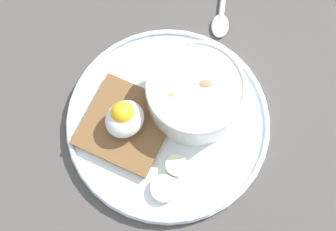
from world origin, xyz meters
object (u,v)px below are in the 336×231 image
object	(u,v)px
toast_slice	(126,125)
banana_slice_front	(164,188)
poached_egg	(124,118)
banana_slice_left	(176,165)
spoon	(222,10)
oatmeal_bowl	(195,93)

from	to	relation	value
toast_slice	banana_slice_front	world-z (taller)	same
poached_egg	banana_slice_left	xyz separation A→B (cm)	(-0.63, 8.08, -2.41)
toast_slice	spoon	distance (cm)	21.19
banana_slice_front	poached_egg	bearing A→B (deg)	-104.92
poached_egg	spoon	distance (cm)	21.42
oatmeal_bowl	poached_egg	size ratio (longest dim) A/B	2.44
spoon	toast_slice	bearing A→B (deg)	8.05
poached_egg	banana_slice_front	distance (cm)	9.61
oatmeal_bowl	banana_slice_left	size ratio (longest dim) A/B	3.16
poached_egg	spoon	size ratio (longest dim) A/B	0.48
oatmeal_bowl	spoon	world-z (taller)	oatmeal_bowl
toast_slice	banana_slice_front	size ratio (longest dim) A/B	3.68
oatmeal_bowl	toast_slice	size ratio (longest dim) A/B	0.92
spoon	banana_slice_left	bearing A→B (deg)	28.36
banana_slice_front	banana_slice_left	xyz separation A→B (cm)	(-3.02, -0.88, 0.15)
toast_slice	poached_egg	xyz separation A→B (cm)	(-0.04, -0.09, 2.42)
poached_egg	banana_slice_front	size ratio (longest dim) A/B	1.39
oatmeal_bowl	banana_slice_left	xyz separation A→B (cm)	(7.57, 4.27, -2.23)
oatmeal_bowl	spoon	distance (cm)	14.77
poached_egg	spoon	xyz separation A→B (cm)	(-20.91, -2.87, -3.69)
banana_slice_left	spoon	bearing A→B (deg)	-151.64
banana_slice_front	oatmeal_bowl	bearing A→B (deg)	-154.05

